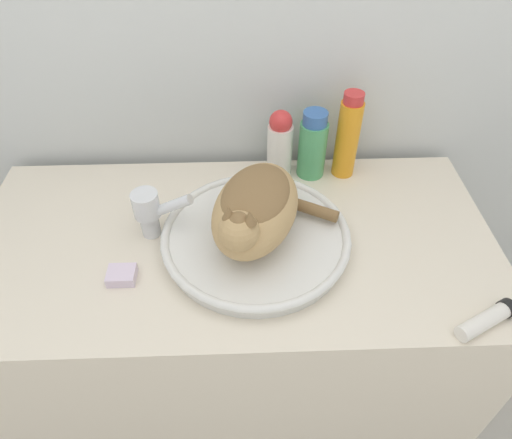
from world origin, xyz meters
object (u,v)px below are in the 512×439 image
lotion_bottle_white (280,144)px  soap_bar (122,275)px  faucet (151,210)px  cat (255,207)px  mouthwash_bottle (313,145)px  cream_tube (487,320)px  shampoo_bottle_tall (348,136)px

lotion_bottle_white → soap_bar: 0.52m
faucet → soap_bar: faucet is taller
faucet → lotion_bottle_white: bearing=46.3°
soap_bar → cat: bearing=16.4°
faucet → mouthwash_bottle: mouthwash_bottle is taller
cat → cream_tube: bearing=81.6°
mouthwash_bottle → shampoo_bottle_tall: (0.09, 0.00, 0.03)m
cream_tube → shampoo_bottle_tall: bearing=111.3°
cat → cream_tube: size_ratio=2.36×
cream_tube → soap_bar: cream_tube is taller
shampoo_bottle_tall → cream_tube: size_ratio=1.73×
cat → lotion_bottle_white: bearing=-176.3°
faucet → cream_tube: faucet is taller
mouthwash_bottle → cat: bearing=-120.3°
shampoo_bottle_tall → cream_tube: shampoo_bottle_tall is taller
mouthwash_bottle → shampoo_bottle_tall: bearing=0.0°
cat → faucet: 0.25m
lotion_bottle_white → shampoo_bottle_tall: 0.18m
mouthwash_bottle → lotion_bottle_white: size_ratio=0.97×
cat → mouthwash_bottle: 0.32m
lotion_bottle_white → shampoo_bottle_tall: (0.18, 0.00, 0.02)m
mouthwash_bottle → lotion_bottle_white: 0.09m
cat → shampoo_bottle_tall: (0.25, 0.27, -0.01)m
mouthwash_bottle → lotion_bottle_white: (-0.09, 0.00, 0.01)m
faucet → cream_tube: 0.74m
soap_bar → lotion_bottle_white: bearing=44.6°
faucet → soap_bar: 0.16m
cat → faucet: bearing=-83.5°
faucet → lotion_bottle_white: size_ratio=0.74×
faucet → shampoo_bottle_tall: (0.49, 0.22, 0.04)m
faucet → shampoo_bottle_tall: 0.54m
cream_tube → cat: bearing=152.9°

